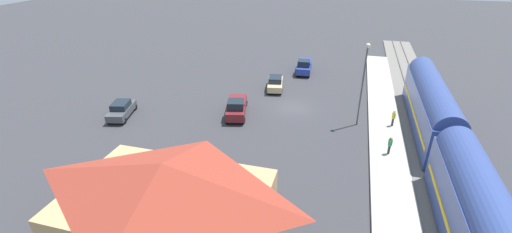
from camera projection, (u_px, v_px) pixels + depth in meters
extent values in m
plane|color=#38383D|center=(293.00, 108.00, 40.46)|extent=(200.00, 200.00, 0.00)
cube|color=slate|center=(423.00, 122.00, 37.08)|extent=(4.80, 70.00, 0.18)
cube|color=#59544C|center=(430.00, 121.00, 36.84)|extent=(0.10, 70.00, 0.12)
cube|color=#59544C|center=(416.00, 120.00, 37.18)|extent=(0.10, 70.00, 0.12)
cube|color=#B7B2A8|center=(384.00, 117.00, 38.00)|extent=(3.20, 46.00, 0.30)
cube|color=#33478C|center=(429.00, 110.00, 34.95)|extent=(2.90, 17.09, 3.70)
cube|color=gold|center=(413.00, 111.00, 35.43)|extent=(0.04, 15.72, 0.36)
cylinder|color=#33478C|center=(433.00, 94.00, 34.17)|extent=(2.75, 16.41, 2.76)
cylinder|color=#33478C|center=(491.00, 217.00, 18.74)|extent=(2.75, 16.41, 2.76)
cube|color=tan|center=(169.00, 217.00, 21.59)|extent=(11.91, 8.20, 3.79)
pyramid|color=#9E3828|center=(163.00, 179.00, 20.28)|extent=(12.71, 9.00, 2.10)
cube|color=#4C3323|center=(197.00, 188.00, 25.53)|extent=(1.10, 0.08, 2.10)
cylinder|color=#333338|center=(393.00, 122.00, 35.64)|extent=(0.22, 0.22, 0.85)
cylinder|color=yellow|center=(394.00, 116.00, 35.31)|extent=(0.36, 0.36, 0.62)
sphere|color=tan|center=(395.00, 112.00, 35.11)|extent=(0.24, 0.24, 0.24)
cylinder|color=#333338|center=(389.00, 150.00, 30.87)|extent=(0.22, 0.22, 0.85)
cylinder|color=green|center=(390.00, 142.00, 30.54)|extent=(0.36, 0.36, 0.62)
sphere|color=tan|center=(391.00, 138.00, 30.35)|extent=(0.24, 0.24, 0.24)
cube|color=#47494F|center=(122.00, 111.00, 38.02)|extent=(2.87, 4.81, 0.76)
cube|color=#19232D|center=(121.00, 105.00, 37.71)|extent=(2.09, 2.49, 0.64)
cylinder|color=black|center=(124.00, 121.00, 36.65)|extent=(0.22, 0.68, 0.68)
cylinder|color=black|center=(109.00, 121.00, 36.69)|extent=(0.22, 0.68, 0.68)
cylinder|color=black|center=(135.00, 107.00, 39.69)|extent=(0.22, 0.68, 0.68)
cylinder|color=black|center=(121.00, 107.00, 39.73)|extent=(0.22, 0.68, 0.68)
cube|color=#283D9E|center=(304.00, 67.00, 51.19)|extent=(2.36, 5.53, 0.92)
cube|color=#19232D|center=(304.00, 63.00, 49.89)|extent=(1.85, 1.85, 0.84)
cylinder|color=black|center=(309.00, 75.00, 49.36)|extent=(0.22, 0.76, 0.76)
cylinder|color=black|center=(297.00, 74.00, 49.65)|extent=(0.22, 0.76, 0.76)
cylinder|color=black|center=(311.00, 66.00, 53.13)|extent=(0.22, 0.76, 0.76)
cylinder|color=black|center=(299.00, 65.00, 53.43)|extent=(0.22, 0.76, 0.76)
cube|color=#283D9E|center=(305.00, 61.00, 51.77)|extent=(2.08, 3.10, 0.20)
cube|color=#C6B284|center=(275.00, 84.00, 45.20)|extent=(2.62, 4.76, 0.76)
cube|color=#19232D|center=(275.00, 79.00, 44.89)|extent=(1.98, 2.41, 0.64)
cylinder|color=black|center=(281.00, 92.00, 43.79)|extent=(0.22, 0.68, 0.68)
cylinder|color=black|center=(268.00, 92.00, 43.92)|extent=(0.22, 0.68, 0.68)
cylinder|color=black|center=(282.00, 82.00, 46.82)|extent=(0.22, 0.68, 0.68)
cylinder|color=black|center=(270.00, 82.00, 46.95)|extent=(0.22, 0.68, 0.68)
cube|color=maroon|center=(237.00, 108.00, 38.41)|extent=(3.18, 5.71, 0.92)
cube|color=#19232D|center=(236.00, 104.00, 37.10)|extent=(2.08, 2.09, 0.84)
cylinder|color=black|center=(243.00, 121.00, 36.67)|extent=(0.22, 0.76, 0.76)
cylinder|color=black|center=(227.00, 120.00, 36.72)|extent=(0.22, 0.76, 0.76)
cylinder|color=black|center=(246.00, 104.00, 40.52)|extent=(0.22, 0.76, 0.76)
cylinder|color=black|center=(231.00, 104.00, 40.57)|extent=(0.22, 0.76, 0.76)
cube|color=maroon|center=(237.00, 100.00, 39.01)|extent=(2.51, 3.33, 0.20)
cylinder|color=#515156|center=(362.00, 88.00, 34.83)|extent=(0.16, 0.16, 8.29)
sphere|color=#EAE5C6|center=(368.00, 45.00, 32.90)|extent=(0.44, 0.44, 0.44)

